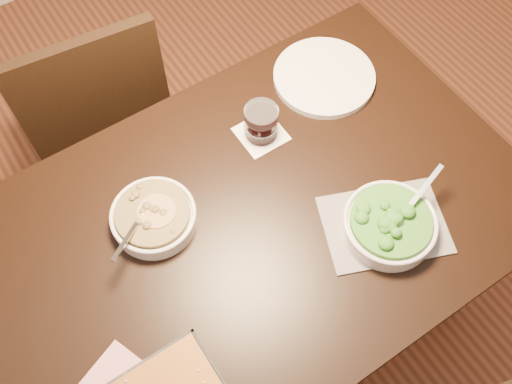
{
  "coord_description": "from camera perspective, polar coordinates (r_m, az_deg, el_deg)",
  "views": [
    {
      "loc": [
        -0.34,
        -0.53,
        2.01
      ],
      "look_at": [
        0.04,
        0.04,
        0.8
      ],
      "focal_mm": 40.0,
      "sensor_mm": 36.0,
      "label": 1
    }
  ],
  "objects": [
    {
      "name": "table",
      "position": [
        1.49,
        -0.49,
        -4.5
      ],
      "size": [
        1.4,
        0.9,
        0.75
      ],
      "color": "black",
      "rests_on": "ground"
    },
    {
      "name": "wine_tumbler",
      "position": [
        1.5,
        0.52,
        7.01
      ],
      "size": [
        0.09,
        0.09,
        0.1
      ],
      "color": "black",
      "rests_on": "coaster"
    },
    {
      "name": "ground",
      "position": [
        2.11,
        -0.36,
        -12.02
      ],
      "size": [
        4.0,
        4.0,
        0.0
      ],
      "primitive_type": "plane",
      "color": "#402012",
      "rests_on": "ground"
    },
    {
      "name": "stew_bowl",
      "position": [
        1.4,
        -10.2,
        -2.44
      ],
      "size": [
        0.21,
        0.21,
        0.08
      ],
      "color": "silver",
      "rests_on": "table"
    },
    {
      "name": "broccoli_bowl",
      "position": [
        1.41,
        13.19,
        -3.16
      ],
      "size": [
        0.25,
        0.23,
        0.09
      ],
      "color": "silver",
      "rests_on": "table"
    },
    {
      "name": "magazine_b",
      "position": [
        1.43,
        12.7,
        -3.22
      ],
      "size": [
        0.36,
        0.31,
        0.01
      ],
      "primitive_type": "cube",
      "rotation": [
        0.0,
        0.0,
        -0.39
      ],
      "color": "#26262D",
      "rests_on": "table"
    },
    {
      "name": "coaster",
      "position": [
        1.54,
        0.51,
        5.82
      ],
      "size": [
        0.12,
        0.12,
        0.0
      ],
      "primitive_type": "cube",
      "color": "white",
      "rests_on": "table"
    },
    {
      "name": "dinner_plate",
      "position": [
        1.66,
        6.82,
        11.36
      ],
      "size": [
        0.29,
        0.29,
        0.02
      ],
      "primitive_type": "cylinder",
      "color": "silver",
      "rests_on": "table"
    },
    {
      "name": "chair_far",
      "position": [
        1.96,
        -15.61,
        8.01
      ],
      "size": [
        0.48,
        0.48,
        0.92
      ],
      "rotation": [
        0.0,
        0.0,
        3.03
      ],
      "color": "black",
      "rests_on": "ground"
    }
  ]
}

